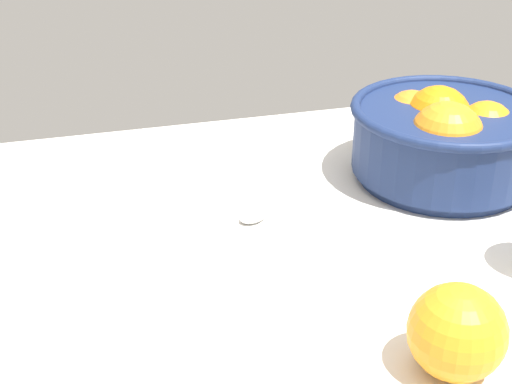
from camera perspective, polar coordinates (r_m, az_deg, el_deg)
name	(u,v)px	position (r cm, az deg, el deg)	size (l,w,h in cm)	color
ground_plane	(232,300)	(72.82, -1.87, -8.21)	(145.81, 82.24, 3.00)	silver
fruit_bowl	(445,137)	(92.12, 14.17, 4.07)	(22.98, 22.98, 11.39)	navy
loose_orange_2	(457,332)	(62.06, 15.06, -10.26)	(7.95, 7.95, 7.95)	orange
spoon	(272,209)	(84.03, 1.21, -1.33)	(12.94, 6.99, 1.00)	silver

